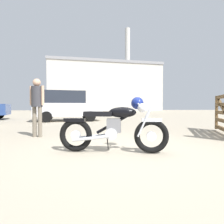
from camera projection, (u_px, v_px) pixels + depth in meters
ground_plane at (124, 149)px, 3.89m from camera, size 80.00×80.00×0.00m
vintage_motorcycle at (116, 126)px, 3.61m from camera, size 2.05×0.72×1.07m
bystander at (37, 101)px, 5.39m from camera, size 0.43×0.30×1.66m
red_hatchback_near at (67, 106)px, 11.36m from camera, size 4.09×2.23×1.78m
industrial_building at (103, 88)px, 41.11m from camera, size 23.27×14.38×18.11m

